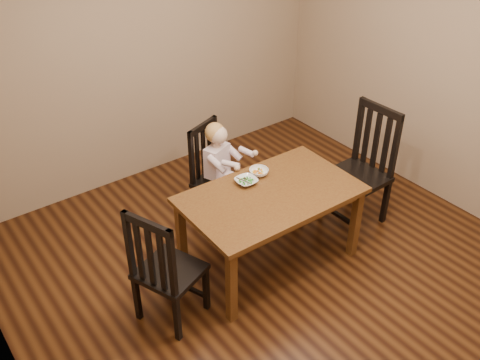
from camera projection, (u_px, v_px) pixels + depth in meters
room at (279, 124)px, 3.69m from camera, size 4.01×4.01×2.71m
dining_table at (271, 201)px, 4.20m from camera, size 1.40×0.85×0.69m
chair_child at (215, 175)px, 4.81m from camera, size 0.51×0.50×0.94m
chair_left at (165, 270)px, 3.74m from camera, size 0.53×0.54×0.99m
chair_right at (362, 169)px, 4.75m from camera, size 0.46×0.48×1.10m
toddler at (219, 164)px, 4.71m from camera, size 0.42×0.46×0.52m
bowl_peas at (246, 181)px, 4.25m from camera, size 0.18×0.18×0.04m
bowl_veg at (259, 172)px, 4.36m from camera, size 0.20×0.20×0.05m
fork at (244, 182)px, 4.21m from camera, size 0.09×0.11×0.05m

